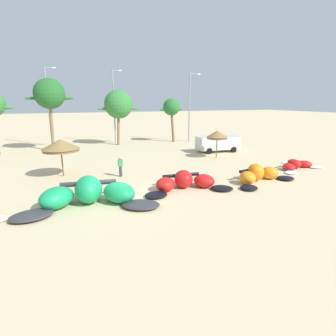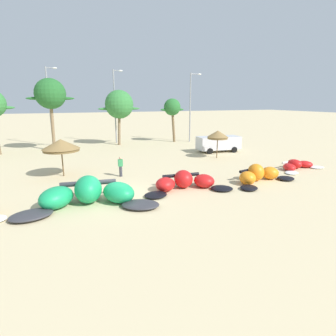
{
  "view_description": "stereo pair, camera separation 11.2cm",
  "coord_description": "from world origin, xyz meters",
  "px_view_note": "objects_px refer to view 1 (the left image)",
  "views": [
    {
      "loc": [
        -3.38,
        -16.41,
        5.99
      ],
      "look_at": [
        4.19,
        2.0,
        1.0
      ],
      "focal_mm": 28.82,
      "sensor_mm": 36.0,
      "label": 1
    },
    {
      "loc": [
        -3.28,
        -16.45,
        5.99
      ],
      "look_at": [
        4.19,
        2.0,
        1.0
      ],
      "focal_mm": 28.82,
      "sensor_mm": 36.0,
      "label": 2
    }
  ],
  "objects_px": {
    "beach_umbrella_near_van": "(61,145)",
    "lamppost_east_center": "(115,104)",
    "kite_left_of_center": "(185,182)",
    "lamppost_west_center": "(49,103)",
    "kite_right_of_center": "(297,165)",
    "person_near_kites": "(120,167)",
    "kite_center": "(259,175)",
    "parked_van": "(217,143)",
    "palm_center_right": "(171,108)",
    "palm_left_of_gap": "(49,94)",
    "kite_left": "(89,195)",
    "palm_center_left": "(118,105)",
    "lamppost_east": "(190,104)",
    "beach_umbrella_middle": "(217,135)"
  },
  "relations": [
    {
      "from": "beach_umbrella_near_van",
      "to": "lamppost_east_center",
      "type": "relative_size",
      "value": 0.3
    },
    {
      "from": "kite_left_of_center",
      "to": "lamppost_west_center",
      "type": "distance_m",
      "value": 25.81
    },
    {
      "from": "kite_right_of_center",
      "to": "person_near_kites",
      "type": "relative_size",
      "value": 3.23
    },
    {
      "from": "kite_center",
      "to": "parked_van",
      "type": "distance_m",
      "value": 12.36
    },
    {
      "from": "kite_center",
      "to": "person_near_kites",
      "type": "bearing_deg",
      "value": 150.33
    },
    {
      "from": "lamppost_west_center",
      "to": "palm_center_right",
      "type": "bearing_deg",
      "value": -10.7
    },
    {
      "from": "beach_umbrella_near_van",
      "to": "palm_left_of_gap",
      "type": "xyz_separation_m",
      "value": [
        -0.59,
        12.79,
        4.16
      ]
    },
    {
      "from": "beach_umbrella_near_van",
      "to": "lamppost_west_center",
      "type": "relative_size",
      "value": 0.3
    },
    {
      "from": "kite_left",
      "to": "beach_umbrella_near_van",
      "type": "bearing_deg",
      "value": 99.55
    },
    {
      "from": "kite_right_of_center",
      "to": "palm_left_of_gap",
      "type": "xyz_separation_m",
      "value": [
        -20.18,
        18.19,
        6.38
      ]
    },
    {
      "from": "palm_left_of_gap",
      "to": "palm_center_left",
      "type": "xyz_separation_m",
      "value": [
        8.42,
        1.39,
        -1.26
      ]
    },
    {
      "from": "beach_umbrella_near_van",
      "to": "person_near_kites",
      "type": "distance_m",
      "value": 5.02
    },
    {
      "from": "kite_left_of_center",
      "to": "kite_center",
      "type": "height_order",
      "value": "kite_center"
    },
    {
      "from": "kite_left_of_center",
      "to": "person_near_kites",
      "type": "bearing_deg",
      "value": 125.63
    },
    {
      "from": "kite_left",
      "to": "palm_center_right",
      "type": "height_order",
      "value": "palm_center_right"
    },
    {
      "from": "kite_center",
      "to": "lamppost_east",
      "type": "xyz_separation_m",
      "value": [
        4.53,
        20.61,
        4.96
      ]
    },
    {
      "from": "lamppost_west_center",
      "to": "parked_van",
      "type": "bearing_deg",
      "value": -34.53
    },
    {
      "from": "kite_left",
      "to": "beach_umbrella_middle",
      "type": "xyz_separation_m",
      "value": [
        14.25,
        8.72,
        1.86
      ]
    },
    {
      "from": "kite_right_of_center",
      "to": "palm_center_right",
      "type": "relative_size",
      "value": 0.83
    },
    {
      "from": "palm_center_right",
      "to": "kite_left",
      "type": "bearing_deg",
      "value": -123.98
    },
    {
      "from": "beach_umbrella_near_van",
      "to": "palm_center_left",
      "type": "relative_size",
      "value": 0.41
    },
    {
      "from": "kite_left_of_center",
      "to": "beach_umbrella_middle",
      "type": "xyz_separation_m",
      "value": [
        7.71,
        8.21,
        2.01
      ]
    },
    {
      "from": "kite_right_of_center",
      "to": "person_near_kites",
      "type": "bearing_deg",
      "value": 167.15
    },
    {
      "from": "palm_left_of_gap",
      "to": "lamppost_west_center",
      "type": "xyz_separation_m",
      "value": [
        -0.22,
        4.27,
        -1.06
      ]
    },
    {
      "from": "beach_umbrella_near_van",
      "to": "palm_center_right",
      "type": "relative_size",
      "value": 0.48
    },
    {
      "from": "palm_center_right",
      "to": "beach_umbrella_near_van",
      "type": "bearing_deg",
      "value": -138.01
    },
    {
      "from": "kite_left_of_center",
      "to": "lamppost_east",
      "type": "relative_size",
      "value": 0.66
    },
    {
      "from": "palm_left_of_gap",
      "to": "palm_center_left",
      "type": "bearing_deg",
      "value": 9.35
    },
    {
      "from": "kite_center",
      "to": "parked_van",
      "type": "bearing_deg",
      "value": 72.45
    },
    {
      "from": "beach_umbrella_near_van",
      "to": "palm_left_of_gap",
      "type": "distance_m",
      "value": 13.46
    },
    {
      "from": "kite_right_of_center",
      "to": "palm_left_of_gap",
      "type": "relative_size",
      "value": 0.61
    },
    {
      "from": "person_near_kites",
      "to": "palm_left_of_gap",
      "type": "bearing_deg",
      "value": 108.43
    },
    {
      "from": "lamppost_west_center",
      "to": "lamppost_east",
      "type": "distance_m",
      "value": 19.41
    },
    {
      "from": "kite_right_of_center",
      "to": "parked_van",
      "type": "relative_size",
      "value": 1.0
    },
    {
      "from": "kite_left_of_center",
      "to": "beach_umbrella_middle",
      "type": "distance_m",
      "value": 11.44
    },
    {
      "from": "beach_umbrella_middle",
      "to": "palm_center_left",
      "type": "height_order",
      "value": "palm_center_left"
    },
    {
      "from": "beach_umbrella_near_van",
      "to": "lamppost_west_center",
      "type": "bearing_deg",
      "value": 92.71
    },
    {
      "from": "beach_umbrella_middle",
      "to": "parked_van",
      "type": "bearing_deg",
      "value": 57.09
    },
    {
      "from": "person_near_kites",
      "to": "kite_center",
      "type": "bearing_deg",
      "value": -29.67
    },
    {
      "from": "parked_van",
      "to": "palm_center_left",
      "type": "xyz_separation_m",
      "value": [
        -9.6,
        9.67,
        4.35
      ]
    },
    {
      "from": "beach_umbrella_near_van",
      "to": "person_near_kites",
      "type": "xyz_separation_m",
      "value": [
        4.31,
        -1.91,
        -1.72
      ]
    },
    {
      "from": "kite_left_of_center",
      "to": "palm_center_left",
      "type": "relative_size",
      "value": 0.88
    },
    {
      "from": "beach_umbrella_near_van",
      "to": "palm_center_right",
      "type": "bearing_deg",
      "value": 41.99
    },
    {
      "from": "kite_right_of_center",
      "to": "beach_umbrella_middle",
      "type": "xyz_separation_m",
      "value": [
        -4.11,
        6.87,
        2.18
      ]
    },
    {
      "from": "kite_left",
      "to": "lamppost_east_center",
      "type": "relative_size",
      "value": 0.82
    },
    {
      "from": "palm_left_of_gap",
      "to": "lamppost_east_center",
      "type": "xyz_separation_m",
      "value": [
        8.27,
        3.18,
        -1.13
      ]
    },
    {
      "from": "kite_center",
      "to": "palm_left_of_gap",
      "type": "distance_m",
      "value": 25.4
    },
    {
      "from": "beach_umbrella_middle",
      "to": "palm_center_left",
      "type": "relative_size",
      "value": 0.4
    },
    {
      "from": "kite_left_of_center",
      "to": "kite_right_of_center",
      "type": "relative_size",
      "value": 1.25
    },
    {
      "from": "palm_left_of_gap",
      "to": "palm_center_right",
      "type": "bearing_deg",
      "value": 4.19
    }
  ]
}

